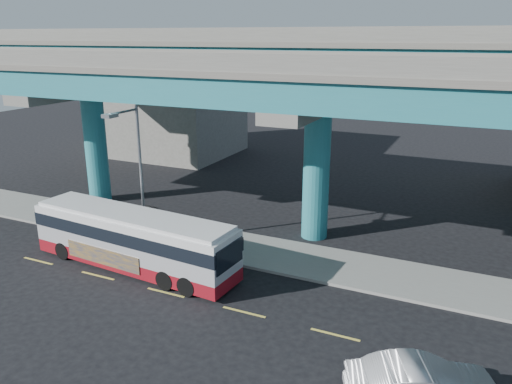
% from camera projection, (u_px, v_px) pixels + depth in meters
% --- Properties ---
extents(ground, '(120.00, 120.00, 0.00)m').
position_uv_depth(ground, '(247.00, 309.00, 21.49)').
color(ground, black).
rests_on(ground, ground).
extents(sidewalk, '(70.00, 4.00, 0.15)m').
position_uv_depth(sidewalk, '(293.00, 258.00, 26.23)').
color(sidewalk, gray).
rests_on(sidewalk, ground).
extents(lane_markings, '(58.00, 0.12, 0.01)m').
position_uv_depth(lane_markings, '(244.00, 312.00, 21.23)').
color(lane_markings, '#D8C64C').
rests_on(lane_markings, ground).
extents(viaduct, '(52.00, 12.40, 11.70)m').
position_uv_depth(viaduct, '(321.00, 77.00, 26.63)').
color(viaduct, teal).
rests_on(viaduct, ground).
extents(building_concrete, '(12.00, 10.00, 9.00)m').
position_uv_depth(building_concrete, '(170.00, 107.00, 48.94)').
color(building_concrete, gray).
rests_on(building_concrete, ground).
extents(transit_bus, '(11.54, 3.28, 2.92)m').
position_uv_depth(transit_bus, '(133.00, 238.00, 24.87)').
color(transit_bus, maroon).
rests_on(transit_bus, ground).
extents(parked_car, '(2.74, 4.51, 1.39)m').
position_uv_depth(parked_car, '(150.00, 218.00, 29.80)').
color(parked_car, '#323137').
rests_on(parked_car, sidewalk).
extents(street_lamp, '(0.50, 2.49, 7.64)m').
position_uv_depth(street_lamp, '(133.00, 157.00, 26.28)').
color(street_lamp, gray).
rests_on(street_lamp, sidewalk).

